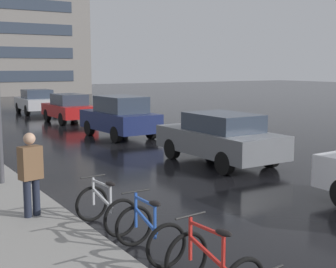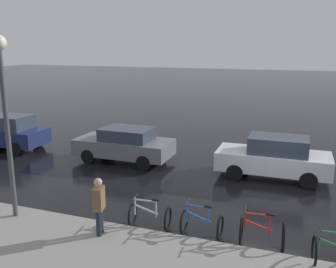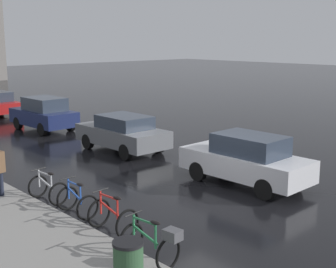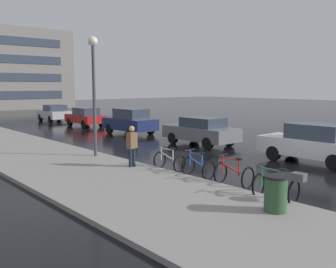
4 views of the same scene
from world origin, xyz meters
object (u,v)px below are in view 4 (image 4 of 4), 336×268
(car_navy, at_px, (130,121))
(car_silver, at_px, (55,113))
(bicycle_second, at_px, (234,174))
(streetlamp, at_px, (94,76))
(bicycle_nearest, at_px, (281,185))
(car_white, at_px, (313,143))
(car_grey, at_px, (201,131))
(car_red, at_px, (85,117))
(pedestrian, at_px, (132,145))
(bicycle_farthest, at_px, (169,161))
(trash_bin, at_px, (276,196))
(bicycle_third, at_px, (198,167))

(car_navy, relative_size, car_silver, 1.02)
(bicycle_second, xyz_separation_m, streetlamp, (-0.96, 7.02, 3.23))
(bicycle_nearest, bearing_deg, car_white, 20.01)
(car_navy, bearing_deg, car_grey, -88.42)
(car_white, height_order, car_red, car_white)
(bicycle_nearest, relative_size, bicycle_second, 1.23)
(car_red, distance_m, streetlamp, 13.96)
(car_grey, xyz_separation_m, pedestrian, (-6.43, -2.48, 0.18))
(car_grey, distance_m, car_navy, 6.39)
(bicycle_second, distance_m, car_white, 5.46)
(bicycle_second, bearing_deg, car_grey, 50.80)
(bicycle_farthest, bearing_deg, car_white, -27.98)
(streetlamp, bearing_deg, bicycle_nearest, -86.13)
(car_silver, relative_size, streetlamp, 0.73)
(car_navy, xyz_separation_m, pedestrian, (-6.25, -8.86, 0.10))
(car_grey, distance_m, car_red, 12.59)
(car_grey, bearing_deg, car_silver, 90.22)
(car_red, xyz_separation_m, trash_bin, (-6.73, -21.63, -0.24))
(bicycle_nearest, xyz_separation_m, trash_bin, (-1.10, -0.54, 0.02))
(pedestrian, bearing_deg, streetlamp, 87.84)
(bicycle_third, bearing_deg, bicycle_nearest, -95.70)
(bicycle_third, height_order, bicycle_farthest, bicycle_third)
(car_silver, bearing_deg, bicycle_farthest, -103.79)
(bicycle_third, height_order, car_navy, car_navy)
(streetlamp, bearing_deg, car_red, 62.82)
(car_white, bearing_deg, bicycle_nearest, -159.99)
(bicycle_second, bearing_deg, car_silver, 77.96)
(bicycle_third, relative_size, streetlamp, 0.20)
(bicycle_third, bearing_deg, bicycle_farthest, 91.39)
(car_navy, height_order, pedestrian, same)
(car_white, distance_m, car_grey, 6.39)
(pedestrian, distance_m, streetlamp, 3.96)
(car_grey, bearing_deg, bicycle_second, -129.20)
(car_white, bearing_deg, bicycle_farthest, 152.02)
(car_white, height_order, trash_bin, car_white)
(pedestrian, distance_m, trash_bin, 6.59)
(car_white, bearing_deg, car_grey, 90.70)
(car_navy, distance_m, trash_bin, 16.80)
(bicycle_farthest, distance_m, streetlamp, 5.18)
(pedestrian, bearing_deg, bicycle_nearest, -83.24)
(bicycle_second, relative_size, car_silver, 0.30)
(bicycle_nearest, distance_m, car_red, 21.83)
(car_grey, relative_size, car_silver, 1.10)
(bicycle_nearest, bearing_deg, bicycle_farthest, 86.41)
(car_white, bearing_deg, car_red, 90.47)
(car_silver, bearing_deg, pedestrian, -107.07)
(streetlamp, bearing_deg, car_navy, 44.07)
(pedestrian, bearing_deg, trash_bin, -93.37)
(bicycle_second, height_order, car_grey, car_grey)
(pedestrian, relative_size, streetlamp, 0.32)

